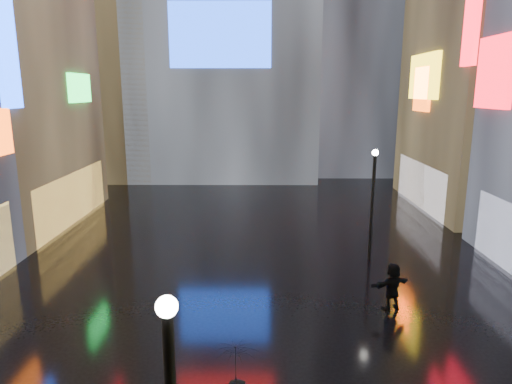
{
  "coord_description": "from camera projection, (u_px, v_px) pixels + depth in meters",
  "views": [
    {
      "loc": [
        0.1,
        -0.46,
        7.79
      ],
      "look_at": [
        0.0,
        12.0,
        5.0
      ],
      "focal_mm": 32.0,
      "sensor_mm": 36.0,
      "label": 1
    }
  ],
  "objects": [
    {
      "name": "ground",
      "position": [
        257.0,
        258.0,
        21.67
      ],
      "size": [
        140.0,
        140.0,
        0.0
      ],
      "primitive_type": "plane",
      "color": "black",
      "rests_on": "ground"
    },
    {
      "name": "tower_flank_left",
      "position": [
        101.0,
        30.0,
        40.4
      ],
      "size": [
        10.0,
        10.0,
        26.0
      ],
      "primitive_type": "cube",
      "color": "black",
      "rests_on": "ground"
    },
    {
      "name": "lamp_far",
      "position": [
        373.0,
        198.0,
        20.88
      ],
      "size": [
        0.3,
        0.3,
        5.2
      ],
      "color": "black",
      "rests_on": "ground"
    },
    {
      "name": "pedestrian_5",
      "position": [
        392.0,
        286.0,
        16.44
      ],
      "size": [
        1.69,
        1.11,
        1.75
      ],
      "primitive_type": "imported",
      "rotation": [
        0.0,
        0.0,
        3.54
      ],
      "color": "black",
      "rests_on": "ground"
    },
    {
      "name": "umbrella_2",
      "position": [
        237.0,
        363.0,
        9.41
      ],
      "size": [
        1.36,
        1.36,
        0.88
      ],
      "primitive_type": "imported",
      "rotation": [
        0.0,
        0.0,
        2.28
      ],
      "color": "black",
      "rests_on": "pedestrian_4"
    }
  ]
}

